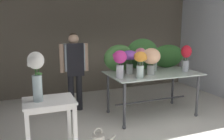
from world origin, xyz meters
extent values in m
plane|color=silver|center=(0.00, 1.93, 0.00)|extent=(8.51, 8.51, 0.00)
cube|color=#706656|center=(0.00, 3.87, 1.45)|extent=(5.40, 0.12, 2.90)
cube|color=silver|center=(0.53, 1.84, 0.82)|extent=(1.71, 0.97, 0.02)
cylinder|color=#4C4C51|center=(-0.22, 1.46, 0.41)|extent=(0.05, 0.05, 0.81)
sphere|color=#4C4C51|center=(-0.22, 1.46, 0.03)|extent=(0.07, 0.07, 0.07)
cylinder|color=#4C4C51|center=(1.28, 1.46, 0.41)|extent=(0.05, 0.05, 0.81)
sphere|color=#4C4C51|center=(1.28, 1.46, 0.03)|extent=(0.07, 0.07, 0.07)
cylinder|color=#4C4C51|center=(-0.22, 2.23, 0.41)|extent=(0.05, 0.05, 0.81)
sphere|color=#4C4C51|center=(-0.22, 2.23, 0.03)|extent=(0.07, 0.07, 0.07)
cylinder|color=#4C4C51|center=(1.28, 2.23, 0.41)|extent=(0.05, 0.05, 0.81)
sphere|color=#4C4C51|center=(1.28, 2.23, 0.03)|extent=(0.07, 0.07, 0.07)
cylinder|color=#4C4C51|center=(0.53, 1.84, 0.28)|extent=(1.51, 0.03, 0.03)
cube|color=white|center=(-1.46, 1.05, 0.77)|extent=(0.64, 0.49, 0.03)
cube|color=white|center=(-1.46, 1.05, 0.73)|extent=(0.58, 0.43, 0.06)
cube|color=white|center=(-1.18, 0.84, 0.38)|extent=(0.05, 0.05, 0.76)
cube|color=white|center=(-1.75, 1.25, 0.38)|extent=(0.05, 0.05, 0.76)
cube|color=white|center=(-1.18, 1.25, 0.38)|extent=(0.05, 0.05, 0.76)
cylinder|color=#232328|center=(-0.87, 2.61, 0.42)|extent=(0.12, 0.12, 0.83)
cylinder|color=#232328|center=(-0.71, 2.61, 0.42)|extent=(0.12, 0.12, 0.83)
cube|color=#B2BCC6|center=(-0.79, 2.61, 1.09)|extent=(0.39, 0.22, 0.52)
cube|color=black|center=(-0.79, 2.50, 1.05)|extent=(0.33, 0.02, 0.64)
cylinder|color=#D8AD8E|center=(-1.03, 2.61, 1.08)|extent=(0.09, 0.09, 0.55)
cylinder|color=#D8AD8E|center=(-0.55, 2.61, 1.08)|extent=(0.09, 0.09, 0.55)
sphere|color=#D8AD8E|center=(-0.79, 2.61, 1.44)|extent=(0.20, 0.20, 0.20)
ellipsoid|color=black|center=(-0.79, 2.63, 1.51)|extent=(0.15, 0.15, 0.09)
ellipsoid|color=#477F3D|center=(0.00, 2.21, 1.09)|extent=(0.62, 0.27, 0.51)
ellipsoid|color=#387033|center=(0.50, 2.21, 1.14)|extent=(0.71, 0.28, 0.61)
ellipsoid|color=#2D6028|center=(1.10, 2.21, 1.07)|extent=(0.77, 0.25, 0.48)
cylinder|color=silver|center=(1.16, 1.69, 0.94)|extent=(0.11, 0.11, 0.22)
cylinder|color=#9EBCB2|center=(1.16, 1.69, 0.88)|extent=(0.11, 0.11, 0.09)
cylinder|color=#28562D|center=(1.18, 1.70, 1.00)|extent=(0.01, 0.01, 0.31)
cylinder|color=#28562D|center=(1.15, 1.72, 1.00)|extent=(0.01, 0.01, 0.31)
cylinder|color=#28562D|center=(1.15, 1.67, 1.00)|extent=(0.01, 0.01, 0.31)
ellipsoid|color=red|center=(1.16, 1.69, 1.22)|extent=(0.20, 0.20, 0.24)
ellipsoid|color=#477F3D|center=(1.14, 1.73, 1.07)|extent=(0.06, 0.11, 0.03)
cylinder|color=silver|center=(0.40, 1.70, 0.92)|extent=(0.14, 0.14, 0.17)
cylinder|color=#9EBCB2|center=(0.40, 1.70, 0.87)|extent=(0.13, 0.13, 0.07)
cylinder|color=#387033|center=(0.43, 1.70, 0.96)|extent=(0.01, 0.01, 0.24)
cylinder|color=#387033|center=(0.39, 1.73, 0.96)|extent=(0.01, 0.01, 0.24)
cylinder|color=#387033|center=(0.38, 1.70, 0.96)|extent=(0.01, 0.01, 0.24)
cylinder|color=#387033|center=(0.40, 1.67, 0.96)|extent=(0.01, 0.01, 0.24)
ellipsoid|color=#F4B78E|center=(0.40, 1.70, 1.17)|extent=(0.33, 0.33, 0.29)
sphere|color=#F4B78E|center=(0.30, 1.67, 1.14)|extent=(0.10, 0.10, 0.10)
ellipsoid|color=#28562D|center=(0.44, 1.73, 1.02)|extent=(0.11, 0.08, 0.03)
cylinder|color=silver|center=(-0.23, 1.65, 0.95)|extent=(0.13, 0.13, 0.23)
cylinder|color=#9EBCB2|center=(-0.23, 1.65, 0.88)|extent=(0.12, 0.12, 0.09)
cylinder|color=#28562D|center=(-0.19, 1.64, 0.99)|extent=(0.01, 0.01, 0.29)
cylinder|color=#28562D|center=(-0.23, 1.66, 0.99)|extent=(0.01, 0.01, 0.29)
cylinder|color=#28562D|center=(-0.24, 1.63, 0.99)|extent=(0.01, 0.01, 0.29)
ellipsoid|color=#D1338E|center=(-0.23, 1.65, 1.20)|extent=(0.23, 0.23, 0.22)
sphere|color=#D1338E|center=(-0.30, 1.67, 1.22)|extent=(0.09, 0.09, 0.09)
sphere|color=#D1338E|center=(-0.17, 1.65, 1.20)|extent=(0.11, 0.11, 0.11)
cylinder|color=silver|center=(0.08, 1.91, 0.92)|extent=(0.12, 0.12, 0.18)
cylinder|color=#9EBCB2|center=(0.08, 1.91, 0.87)|extent=(0.11, 0.11, 0.07)
cylinder|color=#387033|center=(0.10, 1.91, 0.98)|extent=(0.01, 0.01, 0.28)
cylinder|color=#387033|center=(0.06, 1.93, 0.98)|extent=(0.01, 0.01, 0.28)
cylinder|color=#387033|center=(0.07, 1.89, 0.98)|extent=(0.01, 0.01, 0.28)
ellipsoid|color=purple|center=(0.08, 1.91, 1.18)|extent=(0.28, 0.28, 0.18)
sphere|color=purple|center=(-0.03, 1.94, 1.18)|extent=(0.10, 0.10, 0.10)
cylinder|color=silver|center=(0.65, 1.98, 0.92)|extent=(0.09, 0.09, 0.18)
cylinder|color=#9EBCB2|center=(0.65, 1.98, 0.87)|extent=(0.09, 0.09, 0.07)
cylinder|color=#387033|center=(0.66, 1.98, 0.96)|extent=(0.01, 0.01, 0.24)
cylinder|color=#387033|center=(0.65, 2.00, 0.96)|extent=(0.01, 0.01, 0.24)
cylinder|color=#387033|center=(0.63, 1.98, 0.96)|extent=(0.01, 0.01, 0.24)
cylinder|color=#387033|center=(0.65, 1.95, 0.96)|extent=(0.01, 0.01, 0.24)
ellipsoid|color=#EF7A60|center=(0.65, 1.98, 1.13)|extent=(0.20, 0.20, 0.15)
sphere|color=#EF7A60|center=(0.59, 2.00, 1.12)|extent=(0.06, 0.06, 0.06)
ellipsoid|color=#28562D|center=(0.63, 2.00, 1.03)|extent=(0.11, 0.06, 0.03)
cylinder|color=silver|center=(0.09, 1.53, 0.94)|extent=(0.12, 0.12, 0.22)
cylinder|color=#9EBCB2|center=(0.09, 1.53, 0.88)|extent=(0.11, 0.11, 0.09)
cylinder|color=#2D6028|center=(0.11, 1.52, 0.99)|extent=(0.01, 0.01, 0.30)
cylinder|color=#2D6028|center=(0.08, 1.55, 0.99)|extent=(0.01, 0.01, 0.30)
cylinder|color=#2D6028|center=(0.06, 1.53, 0.99)|extent=(0.01, 0.01, 0.30)
cylinder|color=#2D6028|center=(0.09, 1.50, 0.99)|extent=(0.01, 0.01, 0.30)
ellipsoid|color=orange|center=(0.09, 1.53, 1.20)|extent=(0.22, 0.22, 0.17)
sphere|color=orange|center=(0.18, 1.55, 1.17)|extent=(0.10, 0.10, 0.10)
cylinder|color=silver|center=(0.35, 2.00, 0.93)|extent=(0.12, 0.12, 0.19)
cylinder|color=#9EBCB2|center=(0.35, 2.00, 0.87)|extent=(0.11, 0.11, 0.08)
cylinder|color=#28562D|center=(0.37, 2.00, 1.00)|extent=(0.01, 0.01, 0.32)
cylinder|color=#28562D|center=(0.33, 2.01, 1.00)|extent=(0.01, 0.01, 0.32)
cylinder|color=#28562D|center=(0.34, 1.97, 1.00)|extent=(0.01, 0.01, 0.32)
ellipsoid|color=pink|center=(0.35, 2.00, 1.21)|extent=(0.20, 0.20, 0.16)
sphere|color=pink|center=(0.28, 1.99, 1.20)|extent=(0.10, 0.10, 0.10)
sphere|color=pink|center=(0.40, 2.02, 1.20)|extent=(0.06, 0.06, 0.06)
ellipsoid|color=#477F3D|center=(0.35, 2.03, 1.04)|extent=(0.07, 0.11, 0.03)
cylinder|color=silver|center=(-1.59, 1.05, 0.95)|extent=(0.12, 0.12, 0.33)
cylinder|color=#9EBCB2|center=(-1.59, 1.05, 0.86)|extent=(0.11, 0.11, 0.14)
cylinder|color=#387033|center=(-1.57, 1.04, 1.02)|extent=(0.01, 0.01, 0.44)
cylinder|color=#387033|center=(-1.60, 1.07, 1.02)|extent=(0.01, 0.01, 0.44)
cylinder|color=#387033|center=(-1.60, 1.02, 1.02)|extent=(0.01, 0.01, 0.44)
ellipsoid|color=white|center=(-1.59, 1.05, 1.30)|extent=(0.20, 0.20, 0.21)
sphere|color=white|center=(-1.67, 1.02, 1.26)|extent=(0.06, 0.06, 0.06)
ellipsoid|color=#477F3D|center=(-1.57, 1.04, 1.14)|extent=(0.11, 0.09, 0.03)
cylinder|color=#B7B2A8|center=(-0.68, 0.95, 0.13)|extent=(0.18, 0.04, 0.14)
torus|color=#B7B2A8|center=(-0.85, 0.95, 0.28)|extent=(0.13, 0.02, 0.13)
camera|label=1|loc=(-1.75, -1.88, 1.74)|focal=37.50mm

